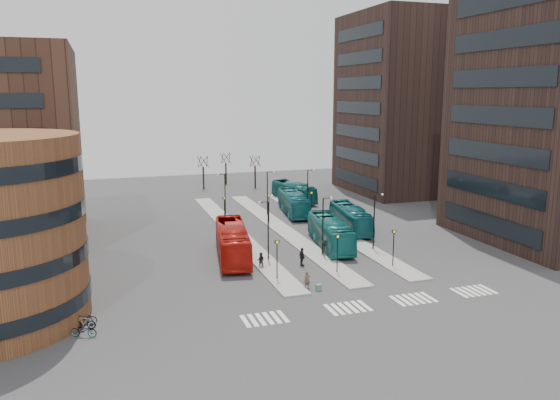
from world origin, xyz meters
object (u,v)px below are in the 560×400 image
object	(u,v)px
bicycle_near	(84,330)
commuter_b	(302,257)
bicycle_far	(84,318)
teal_bus_b	(294,203)
commuter_a	(261,260)
red_bus	(232,242)
teal_bus_d	(294,192)
suitcase	(319,288)
bicycle_mid	(84,322)
traveller	(307,280)
teal_bus_a	(330,232)
commuter_c	(323,248)
teal_bus_c	(350,218)

from	to	relation	value
bicycle_near	commuter_b	bearing A→B (deg)	-40.39
bicycle_near	bicycle_far	xyz separation A→B (m)	(0.00, 2.25, -0.00)
teal_bus_b	commuter_a	world-z (taller)	teal_bus_b
red_bus	commuter_a	distance (m)	4.63
teal_bus_b	commuter_b	size ratio (longest dim) A/B	6.07
bicycle_far	teal_bus_d	bearing A→B (deg)	-22.85
suitcase	bicycle_near	world-z (taller)	bicycle_near
bicycle_mid	commuter_a	bearing A→B (deg)	-39.60
suitcase	commuter_a	distance (m)	8.20
red_bus	teal_bus_b	bearing A→B (deg)	62.98
teal_bus_b	traveller	size ratio (longest dim) A/B	7.15
teal_bus_a	commuter_b	bearing A→B (deg)	-125.29
teal_bus_b	bicycle_far	world-z (taller)	teal_bus_b
traveller	bicycle_near	xyz separation A→B (m)	(-18.44, -4.13, -0.30)
red_bus	bicycle_far	bearing A→B (deg)	-128.84
commuter_c	bicycle_mid	size ratio (longest dim) A/B	0.98
traveller	bicycle_far	distance (m)	18.54
bicycle_far	commuter_b	bearing A→B (deg)	-53.43
teal_bus_d	commuter_b	bearing A→B (deg)	-117.36
commuter_a	traveller	bearing A→B (deg)	129.02
red_bus	traveller	xyz separation A→B (m)	(4.12, -10.93, -0.96)
traveller	commuter_a	size ratio (longest dim) A/B	1.01
traveller	bicycle_far	bearing A→B (deg)	-173.26
teal_bus_b	bicycle_mid	distance (m)	41.79
traveller	commuter_a	distance (m)	7.17
commuter_b	bicycle_far	size ratio (longest dim) A/B	1.01
teal_bus_a	bicycle_mid	xyz separation A→B (m)	(-25.71, -14.47, -1.09)
suitcase	red_bus	world-z (taller)	red_bus
teal_bus_c	teal_bus_b	bearing A→B (deg)	116.83
traveller	commuter_c	bearing A→B (deg)	60.33
teal_bus_b	traveller	bearing A→B (deg)	-98.67
commuter_a	suitcase	bearing A→B (deg)	132.32
teal_bus_a	teal_bus_c	xyz separation A→B (m)	(5.38, 6.12, -0.08)
suitcase	bicycle_far	world-z (taller)	bicycle_far
teal_bus_d	commuter_a	world-z (taller)	teal_bus_d
red_bus	commuter_c	size ratio (longest dim) A/B	7.49
commuter_a	teal_bus_b	bearing A→B (deg)	-96.63
commuter_a	bicycle_near	world-z (taller)	commuter_a
commuter_a	bicycle_mid	world-z (taller)	commuter_a
teal_bus_a	bicycle_near	size ratio (longest dim) A/B	6.20
red_bus	bicycle_near	xyz separation A→B (m)	(-14.32, -15.06, -1.26)
teal_bus_b	teal_bus_c	size ratio (longest dim) A/B	1.03
traveller	teal_bus_a	bearing A→B (deg)	59.11
suitcase	bicycle_near	size ratio (longest dim) A/B	0.30
commuter_c	teal_bus_c	bearing A→B (deg)	149.63
traveller	bicycle_far	world-z (taller)	traveller
commuter_b	bicycle_far	distance (m)	21.79
commuter_a	commuter_c	world-z (taller)	commuter_c
teal_bus_d	traveller	world-z (taller)	teal_bus_d
teal_bus_c	bicycle_mid	size ratio (longest dim) A/B	6.44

